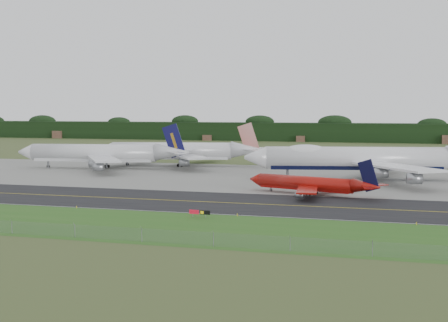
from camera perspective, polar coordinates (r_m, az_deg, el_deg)
ground at (r=144.57m, az=2.32°, el=-3.67°), size 600.00×600.00×0.00m
grass_verge at (r=111.35m, az=-1.98°, el=-6.22°), size 400.00×30.00×0.01m
taxiway at (r=140.73m, az=1.94°, el=-3.90°), size 400.00×32.00×0.02m
apron at (r=194.09m, az=5.90°, el=-1.53°), size 400.00×78.00×0.01m
taxiway_centreline at (r=140.72m, az=1.94°, el=-3.89°), size 400.00×0.40×0.00m
taxiway_edge_line at (r=125.94m, az=0.21°, el=-4.92°), size 400.00×0.25×0.00m
perimeter_fence at (r=99.10m, az=-4.32°, el=-6.96°), size 320.00×0.10×320.00m
horizon_treeline at (r=414.39m, az=11.35°, el=2.50°), size 700.00×25.00×12.00m
jet_ba_747 at (r=191.33m, az=12.73°, el=0.20°), size 73.96×60.36×18.70m
jet_red_737 at (r=156.04m, az=8.04°, el=-2.11°), size 34.78×27.59×9.64m
jet_navy_gold at (r=226.22m, az=-10.99°, el=0.66°), size 63.07×54.43×16.29m
jet_star_tail at (r=232.55m, az=-4.00°, el=0.87°), size 61.72×50.88×16.36m
taxiway_sign at (r=122.74m, az=-2.25°, el=-4.71°), size 4.33×0.33×1.44m
edge_marker_left at (r=137.67m, az=-13.33°, el=-4.12°), size 0.16×0.16×0.50m
edge_marker_center at (r=124.29m, az=1.22°, el=-4.95°), size 0.16×0.16×0.50m
edge_marker_right at (r=120.32m, az=17.18°, el=-5.48°), size 0.16×0.16×0.50m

